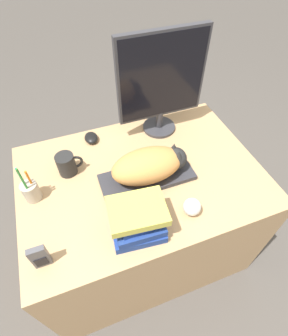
{
  "coord_description": "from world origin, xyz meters",
  "views": [
    {
      "loc": [
        -0.26,
        -0.34,
        1.67
      ],
      "look_at": [
        0.01,
        0.38,
        0.78
      ],
      "focal_mm": 28.0,
      "sensor_mm": 36.0,
      "label": 1
    }
  ],
  "objects_px": {
    "keyboard": "(147,177)",
    "book_stack": "(138,219)",
    "pen_cup": "(31,191)",
    "computer_mouse": "(91,138)",
    "phone": "(40,257)",
    "coffee_mug": "(67,164)",
    "baseball": "(192,207)",
    "cat": "(151,164)",
    "monitor": "(162,81)"
  },
  "relations": [
    {
      "from": "cat",
      "to": "computer_mouse",
      "type": "bearing_deg",
      "value": 119.84
    },
    {
      "from": "keyboard",
      "to": "baseball",
      "type": "height_order",
      "value": "baseball"
    },
    {
      "from": "coffee_mug",
      "to": "cat",
      "type": "bearing_deg",
      "value": -25.99
    },
    {
      "from": "phone",
      "to": "computer_mouse",
      "type": "bearing_deg",
      "value": 62.1
    },
    {
      "from": "pen_cup",
      "to": "computer_mouse",
      "type": "bearing_deg",
      "value": 40.61
    },
    {
      "from": "computer_mouse",
      "to": "book_stack",
      "type": "xyz_separation_m",
      "value": [
        0.06,
        -0.57,
        0.05
      ]
    },
    {
      "from": "baseball",
      "to": "phone",
      "type": "distance_m",
      "value": 0.6
    },
    {
      "from": "pen_cup",
      "to": "monitor",
      "type": "bearing_deg",
      "value": 18.92
    },
    {
      "from": "keyboard",
      "to": "baseball",
      "type": "bearing_deg",
      "value": -64.67
    },
    {
      "from": "baseball",
      "to": "book_stack",
      "type": "relative_size",
      "value": 0.33
    },
    {
      "from": "pen_cup",
      "to": "baseball",
      "type": "relative_size",
      "value": 2.82
    },
    {
      "from": "monitor",
      "to": "phone",
      "type": "relative_size",
      "value": 4.45
    },
    {
      "from": "cat",
      "to": "phone",
      "type": "xyz_separation_m",
      "value": [
        -0.51,
        -0.24,
        -0.03
      ]
    },
    {
      "from": "keyboard",
      "to": "pen_cup",
      "type": "height_order",
      "value": "pen_cup"
    },
    {
      "from": "coffee_mug",
      "to": "phone",
      "type": "relative_size",
      "value": 1.02
    },
    {
      "from": "computer_mouse",
      "to": "phone",
      "type": "bearing_deg",
      "value": -117.9
    },
    {
      "from": "pen_cup",
      "to": "coffee_mug",
      "type": "bearing_deg",
      "value": 29.31
    },
    {
      "from": "coffee_mug",
      "to": "pen_cup",
      "type": "relative_size",
      "value": 0.57
    },
    {
      "from": "monitor",
      "to": "computer_mouse",
      "type": "relative_size",
      "value": 5.8
    },
    {
      "from": "book_stack",
      "to": "phone",
      "type": "bearing_deg",
      "value": -177.64
    },
    {
      "from": "computer_mouse",
      "to": "baseball",
      "type": "relative_size",
      "value": 1.21
    },
    {
      "from": "monitor",
      "to": "keyboard",
      "type": "bearing_deg",
      "value": -121.51
    },
    {
      "from": "keyboard",
      "to": "book_stack",
      "type": "height_order",
      "value": "book_stack"
    },
    {
      "from": "keyboard",
      "to": "pen_cup",
      "type": "distance_m",
      "value": 0.51
    },
    {
      "from": "cat",
      "to": "computer_mouse",
      "type": "relative_size",
      "value": 3.87
    },
    {
      "from": "pen_cup",
      "to": "book_stack",
      "type": "distance_m",
      "value": 0.48
    },
    {
      "from": "keyboard",
      "to": "pen_cup",
      "type": "relative_size",
      "value": 2.04
    },
    {
      "from": "cat",
      "to": "coffee_mug",
      "type": "bearing_deg",
      "value": 154.01
    },
    {
      "from": "coffee_mug",
      "to": "baseball",
      "type": "xyz_separation_m",
      "value": [
        0.44,
        -0.4,
        -0.02
      ]
    },
    {
      "from": "coffee_mug",
      "to": "baseball",
      "type": "bearing_deg",
      "value": -42.32
    },
    {
      "from": "monitor",
      "to": "book_stack",
      "type": "distance_m",
      "value": 0.66
    },
    {
      "from": "keyboard",
      "to": "monitor",
      "type": "height_order",
      "value": "monitor"
    },
    {
      "from": "cat",
      "to": "baseball",
      "type": "xyz_separation_m",
      "value": [
        0.09,
        -0.23,
        -0.06
      ]
    },
    {
      "from": "keyboard",
      "to": "computer_mouse",
      "type": "bearing_deg",
      "value": 117.56
    },
    {
      "from": "monitor",
      "to": "cat",
      "type": "bearing_deg",
      "value": -119.04
    },
    {
      "from": "baseball",
      "to": "pen_cup",
      "type": "bearing_deg",
      "value": 153.41
    },
    {
      "from": "keyboard",
      "to": "book_stack",
      "type": "bearing_deg",
      "value": -119.03
    },
    {
      "from": "keyboard",
      "to": "cat",
      "type": "distance_m",
      "value": 0.08
    },
    {
      "from": "pen_cup",
      "to": "book_stack",
      "type": "bearing_deg",
      "value": -38.52
    },
    {
      "from": "keyboard",
      "to": "monitor",
      "type": "bearing_deg",
      "value": 58.49
    },
    {
      "from": "keyboard",
      "to": "computer_mouse",
      "type": "relative_size",
      "value": 4.76
    },
    {
      "from": "pen_cup",
      "to": "phone",
      "type": "height_order",
      "value": "pen_cup"
    },
    {
      "from": "pen_cup",
      "to": "phone",
      "type": "bearing_deg",
      "value": -88.61
    },
    {
      "from": "computer_mouse",
      "to": "coffee_mug",
      "type": "height_order",
      "value": "coffee_mug"
    },
    {
      "from": "computer_mouse",
      "to": "book_stack",
      "type": "height_order",
      "value": "book_stack"
    },
    {
      "from": "pen_cup",
      "to": "phone",
      "type": "xyz_separation_m",
      "value": [
        0.01,
        -0.31,
        0.01
      ]
    },
    {
      "from": "baseball",
      "to": "monitor",
      "type": "bearing_deg",
      "value": 81.38
    },
    {
      "from": "keyboard",
      "to": "computer_mouse",
      "type": "distance_m",
      "value": 0.39
    },
    {
      "from": "keyboard",
      "to": "phone",
      "type": "distance_m",
      "value": 0.55
    },
    {
      "from": "keyboard",
      "to": "coffee_mug",
      "type": "relative_size",
      "value": 3.57
    }
  ]
}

